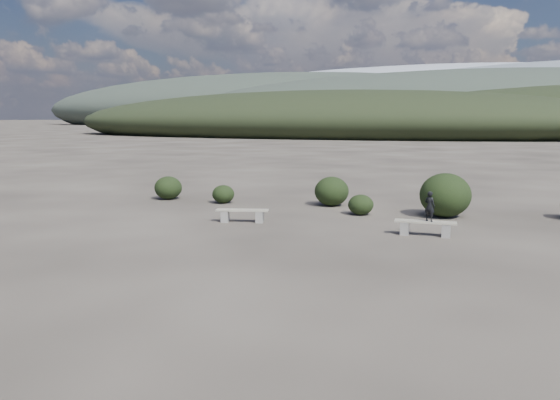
% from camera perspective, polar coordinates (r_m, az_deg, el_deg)
% --- Properties ---
extents(ground, '(1200.00, 1200.00, 0.00)m').
position_cam_1_polar(ground, '(13.49, -3.54, -6.82)').
color(ground, '#2F2924').
rests_on(ground, ground).
extents(bench_left, '(1.84, 0.88, 0.45)m').
position_cam_1_polar(bench_left, '(18.87, -3.97, -1.52)').
color(bench_left, slate).
rests_on(bench_left, ground).
extents(bench_right, '(1.87, 0.53, 0.46)m').
position_cam_1_polar(bench_right, '(17.26, 14.93, -2.73)').
color(bench_right, slate).
rests_on(bench_right, ground).
extents(seated_person, '(0.40, 0.34, 0.92)m').
position_cam_1_polar(seated_person, '(17.15, 15.37, -0.64)').
color(seated_person, black).
rests_on(seated_person, bench_right).
extents(shrub_a, '(0.94, 0.94, 0.77)m').
position_cam_1_polar(shrub_a, '(23.15, -5.95, 0.62)').
color(shrub_a, black).
rests_on(shrub_a, ground).
extents(shrub_b, '(1.40, 1.40, 1.20)m').
position_cam_1_polar(shrub_b, '(22.40, 5.42, 0.92)').
color(shrub_b, black).
rests_on(shrub_b, ground).
extents(shrub_c, '(0.95, 0.95, 0.76)m').
position_cam_1_polar(shrub_c, '(20.46, 8.44, -0.50)').
color(shrub_c, black).
rests_on(shrub_c, ground).
extents(shrub_d, '(1.83, 1.83, 1.60)m').
position_cam_1_polar(shrub_d, '(20.65, 16.88, 0.49)').
color(shrub_d, black).
rests_on(shrub_d, ground).
extents(shrub_f, '(1.20, 1.20, 1.02)m').
position_cam_1_polar(shrub_f, '(24.60, -11.60, 1.26)').
color(shrub_f, black).
rests_on(shrub_f, ground).
extents(mountain_ridges, '(500.00, 400.00, 56.00)m').
position_cam_1_polar(mountain_ridges, '(351.18, 19.28, 9.34)').
color(mountain_ridges, black).
rests_on(mountain_ridges, ground).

